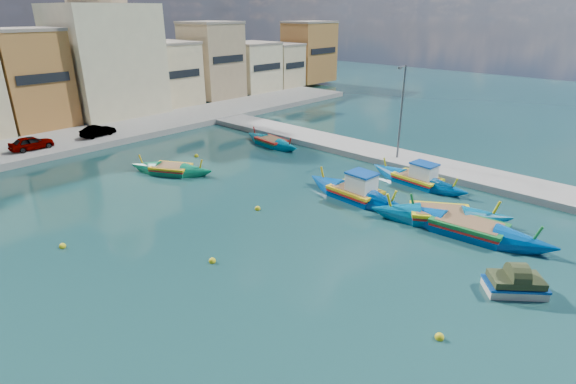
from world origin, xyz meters
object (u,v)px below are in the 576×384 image
luzzu_green (171,170)px  luzzu_blue_south (468,229)px  tender_near (515,285)px  luzzu_blue_cabin (356,194)px  luzzu_cyan_mid (272,143)px  luzzu_cyan_south (440,217)px  luzzu_turquoise_cabin (417,180)px  church_block (103,43)px  quay_street_lamp (401,112)px

luzzu_green → luzzu_blue_south: bearing=-75.3°
luzzu_blue_south → tender_near: size_ratio=3.38×
luzzu_blue_cabin → luzzu_cyan_mid: bearing=67.9°
luzzu_cyan_south → tender_near: bearing=-129.4°
luzzu_turquoise_cabin → luzzu_cyan_south: (-4.79, -4.01, -0.03)m
tender_near → luzzu_cyan_south: bearing=50.6°
luzzu_turquoise_cabin → tender_near: size_ratio=2.91×
luzzu_cyan_mid → church_block: bearing=100.6°
luzzu_blue_south → luzzu_cyan_south: bearing=75.4°
luzzu_cyan_mid → luzzu_green: (-11.01, 0.23, 0.01)m
luzzu_turquoise_cabin → church_block: bearing=96.2°
quay_street_lamp → tender_near: 19.05m
luzzu_cyan_mid → tender_near: luzzu_cyan_mid is taller
church_block → luzzu_blue_cabin: size_ratio=2.19×
luzzu_turquoise_cabin → luzzu_blue_cabin: luzzu_blue_cabin is taller
quay_street_lamp → luzzu_green: 18.92m
luzzu_green → luzzu_blue_south: (5.62, -21.36, 0.05)m
church_block → luzzu_green: church_block is taller
luzzu_blue_south → luzzu_blue_cabin: bearing=90.4°
luzzu_blue_cabin → luzzu_blue_south: size_ratio=0.89×
luzzu_blue_cabin → luzzu_cyan_south: luzzu_blue_cabin is taller
church_block → luzzu_blue_cabin: church_block is taller
church_block → luzzu_green: bearing=-107.0°
quay_street_lamp → luzzu_green: (-14.24, 11.76, -4.09)m
church_block → luzzu_green: 24.64m
luzzu_blue_cabin → luzzu_green: 14.71m
luzzu_blue_cabin → luzzu_green: size_ratio=1.21×
luzzu_blue_cabin → luzzu_cyan_mid: size_ratio=1.13×
luzzu_cyan_mid → luzzu_green: luzzu_green is taller
luzzu_blue_south → luzzu_cyan_south: luzzu_blue_south is taller
luzzu_green → tender_near: size_ratio=2.48×
quay_street_lamp → luzzu_cyan_mid: quay_street_lamp is taller
quay_street_lamp → luzzu_green: size_ratio=1.11×
luzzu_turquoise_cabin → luzzu_blue_south: luzzu_turquoise_cabin is taller
luzzu_turquoise_cabin → luzzu_blue_south: 7.96m
luzzu_cyan_mid → luzzu_cyan_south: luzzu_cyan_south is taller
luzzu_blue_cabin → luzzu_cyan_mid: (5.45, 13.39, -0.14)m
quay_street_lamp → luzzu_cyan_south: 11.88m
luzzu_blue_south → church_block: bearing=88.5°
quay_street_lamp → luzzu_blue_south: 13.52m
luzzu_turquoise_cabin → luzzu_blue_south: (-5.30, -5.94, -0.03)m
luzzu_cyan_mid → luzzu_cyan_south: (-4.89, -19.20, 0.05)m
quay_street_lamp → luzzu_cyan_south: bearing=-136.6°
luzzu_cyan_south → quay_street_lamp: bearing=43.4°
quay_street_lamp → church_block: bearing=102.3°
tender_near → luzzu_turquoise_cabin: bearing=45.8°
luzzu_green → luzzu_blue_cabin: bearing=-67.8°
tender_near → luzzu_green: bearing=93.1°
church_block → luzzu_blue_cabin: bearing=-92.0°
luzzu_cyan_mid → luzzu_cyan_south: size_ratio=0.91×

